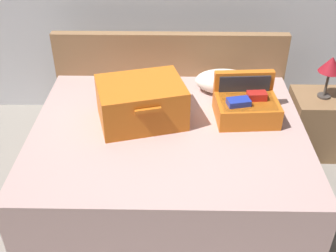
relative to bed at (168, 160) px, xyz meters
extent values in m
plane|color=gray|center=(0.00, -0.40, -0.28)|extent=(12.00, 12.00, 0.00)
cube|color=#BC9993|center=(0.00, 0.00, 0.00)|extent=(1.88, 1.54, 0.56)
cube|color=olive|center=(0.00, 0.81, 0.18)|extent=(1.92, 0.08, 0.92)
cube|color=#D16619|center=(-0.19, 0.11, 0.39)|extent=(0.67, 0.58, 0.22)
cube|color=#28282D|center=(-0.19, 0.11, 0.42)|extent=(0.59, 0.51, 0.15)
cube|color=#B21E19|center=(-0.27, 0.03, 0.52)|extent=(0.13, 0.11, 0.06)
cube|color=#1E33A5|center=(-0.12, 0.17, 0.51)|extent=(0.14, 0.12, 0.03)
cube|color=#D16619|center=(-0.19, 0.11, 0.53)|extent=(0.67, 0.58, 0.07)
cube|color=#D16619|center=(-0.13, -0.12, 0.50)|extent=(0.17, 0.07, 0.02)
cube|color=#D16619|center=(0.55, 0.12, 0.36)|extent=(0.45, 0.32, 0.15)
cube|color=#28282D|center=(0.55, 0.12, 0.38)|extent=(0.39, 0.28, 0.11)
cube|color=#1E33A5|center=(0.48, 0.08, 0.45)|extent=(0.17, 0.12, 0.05)
cube|color=#B21E19|center=(0.61, 0.15, 0.46)|extent=(0.14, 0.09, 0.06)
cube|color=#D16619|center=(0.54, 0.29, 0.43)|extent=(0.43, 0.08, 0.29)
cube|color=#28282D|center=(0.54, 0.26, 0.43)|extent=(0.36, 0.04, 0.25)
ellipsoid|color=white|center=(0.44, 0.52, 0.37)|extent=(0.49, 0.30, 0.18)
cube|color=olive|center=(1.22, 0.52, -0.02)|extent=(0.44, 0.40, 0.52)
cylinder|color=#3F3833|center=(1.22, 0.52, 0.25)|extent=(0.10, 0.10, 0.01)
cylinder|color=#4C443D|center=(1.22, 0.52, 0.36)|extent=(0.02, 0.02, 0.21)
cone|color=maroon|center=(1.22, 0.52, 0.52)|extent=(0.18, 0.18, 0.12)
camera|label=1|loc=(0.04, -2.36, 1.92)|focal=44.70mm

